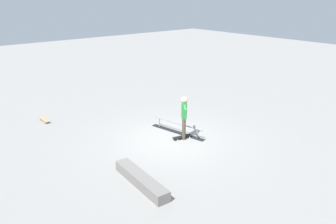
% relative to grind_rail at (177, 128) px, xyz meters
% --- Properties ---
extents(ground_plane, '(60.00, 60.00, 0.00)m').
position_rel_grind_rail_xyz_m(ground_plane, '(-0.44, 0.61, -0.18)').
color(ground_plane, gray).
extents(grind_rail, '(2.57, 0.73, 0.42)m').
position_rel_grind_rail_xyz_m(grind_rail, '(0.00, 0.00, 0.00)').
color(grind_rail, black).
rests_on(grind_rail, ground_plane).
extents(skate_ledge, '(2.46, 0.60, 0.32)m').
position_rel_grind_rail_xyz_m(skate_ledge, '(-2.25, 3.42, -0.02)').
color(skate_ledge, gray).
rests_on(skate_ledge, ground_plane).
extents(skater_main, '(1.15, 0.88, 1.70)m').
position_rel_grind_rail_xyz_m(skater_main, '(-0.61, 0.21, 0.81)').
color(skater_main, brown).
rests_on(skater_main, ground_plane).
extents(skateboard_main, '(0.38, 0.82, 0.09)m').
position_rel_grind_rail_xyz_m(skateboard_main, '(-0.56, 0.25, -0.11)').
color(skateboard_main, black).
rests_on(skateboard_main, ground_plane).
extents(loose_skateboard_natural, '(0.80, 0.27, 0.09)m').
position_rel_grind_rail_xyz_m(loose_skateboard_natural, '(4.71, 3.70, -0.11)').
color(loose_skateboard_natural, tan).
rests_on(loose_skateboard_natural, ground_plane).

